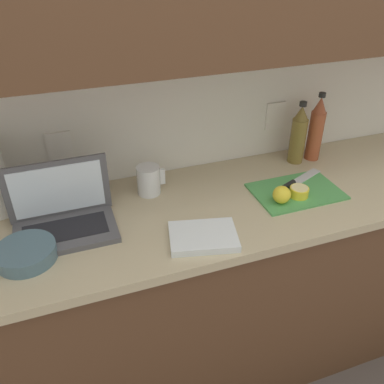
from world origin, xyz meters
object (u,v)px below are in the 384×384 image
knife (291,184)px  bowl_white (26,253)px  lemon_half_cut (299,192)px  lemon_whole_beside (282,195)px  bottle_oil_tall (298,135)px  measuring_cup (149,180)px  cutting_board (296,191)px  bottle_green_soda (316,129)px  laptop (63,214)px

knife → bowl_white: 0.99m
lemon_half_cut → bowl_white: (-0.98, -0.02, -0.00)m
lemon_whole_beside → bottle_oil_tall: bottle_oil_tall is taller
lemon_whole_beside → measuring_cup: (-0.44, 0.24, 0.02)m
cutting_board → lemon_whole_beside: size_ratio=5.04×
bowl_white → bottle_green_soda: bearing=12.9°
laptop → bowl_white: 0.18m
cutting_board → lemon_half_cut: 0.04m
bottle_oil_tall → bowl_white: bearing=-166.2°
knife → measuring_cup: measuring_cup is taller
knife → lemon_half_cut: size_ratio=3.72×
bowl_white → lemon_half_cut: bearing=1.0°
laptop → bottle_green_soda: size_ratio=1.15×
laptop → lemon_whole_beside: (0.77, -0.12, -0.01)m
knife → bottle_oil_tall: size_ratio=0.98×
knife → lemon_whole_beside: 0.13m
laptop → lemon_whole_beside: size_ratio=5.19×
laptop → knife: bearing=-2.3°
laptop → lemon_whole_beside: 0.78m
bottle_green_soda → measuring_cup: bearing=-177.4°
lemon_whole_beside → bowl_white: (-0.89, -0.00, -0.02)m
knife → measuring_cup: 0.55m
cutting_board → bowl_white: (-0.99, -0.05, 0.02)m
measuring_cup → cutting_board: bearing=-19.4°
laptop → lemon_half_cut: 0.86m
bowl_white → knife: bearing=5.1°
laptop → knife: 0.86m
bottle_oil_tall → measuring_cup: (-0.67, -0.03, -0.07)m
laptop → lemon_half_cut: bearing=-7.2°
bottle_green_soda → bowl_white: size_ratio=1.64×
lemon_half_cut → bottle_green_soda: size_ratio=0.24×
bottle_oil_tall → cutting_board: bearing=-120.3°
laptop → bottle_green_soda: 1.09m
bottle_green_soda → measuring_cup: (-0.75, -0.03, -0.08)m
lemon_whole_beside → bottle_oil_tall: (0.23, 0.27, 0.08)m
lemon_half_cut → measuring_cup: 0.57m
laptop → bottle_green_soda: (1.08, 0.15, 0.08)m
cutting_board → knife: size_ratio=1.26×
bottle_oil_tall → laptop: bearing=-171.3°
bottle_oil_tall → measuring_cup: bearing=-177.0°
laptop → measuring_cup: bearing=19.7°
lemon_half_cut → bottle_oil_tall: 0.31m
cutting_board → lemon_whole_beside: lemon_whole_beside is taller
laptop → knife: (0.86, -0.04, -0.04)m
cutting_board → bottle_oil_tall: bearing=59.7°
knife → measuring_cup: size_ratio=2.36×
knife → measuring_cup: bearing=140.9°
cutting_board → lemon_half_cut: bearing=-109.8°
lemon_half_cut → bowl_white: 0.98m
knife → cutting_board: bearing=-105.2°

